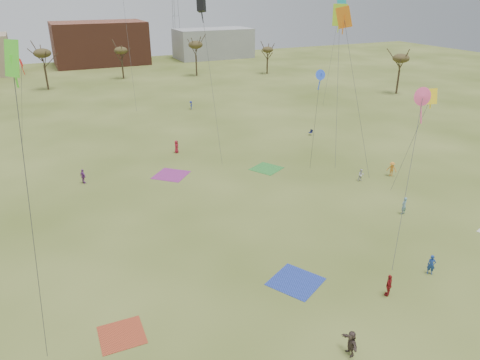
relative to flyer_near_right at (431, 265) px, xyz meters
name	(u,v)px	position (x,y,z in m)	size (l,w,h in m)	color
ground	(312,312)	(-11.18, 0.07, -0.84)	(260.00, 260.00, 0.00)	#425219
flyer_near_right	(431,265)	(0.00, 0.00, 0.00)	(0.61, 0.40, 1.68)	navy
spectator_fore_a	(389,285)	(-4.97, -0.67, 0.05)	(1.04, 0.43, 1.78)	maroon
spectator_fore_c	(351,343)	(-11.17, -4.19, 0.03)	(1.61, 0.51, 1.74)	#4E3E38
flyer_mid_b	(392,169)	(11.41, 16.98, 0.06)	(1.16, 0.67, 1.79)	orange
flyer_mid_c	(404,206)	(5.53, 8.80, 0.07)	(0.67, 0.44, 1.83)	#6C9EB4
spectator_mid_d	(83,176)	(-22.78, 30.46, 0.04)	(1.03, 0.43, 1.75)	purple
spectator_mid_e	(361,175)	(7.07, 17.33, -0.10)	(0.72, 0.56, 1.48)	silver
flyer_far_b	(176,147)	(-9.72, 35.98, 0.04)	(0.86, 0.56, 1.77)	maroon
flyer_far_c	(191,105)	(0.04, 57.89, -0.06)	(1.00, 0.58, 1.55)	navy
blanket_red	(122,335)	(-23.81, 3.50, -0.84)	(2.87, 2.87, 0.03)	#AE3E22
blanket_blue	(296,282)	(-10.33, 3.62, -0.84)	(3.56, 3.56, 0.03)	#253CA1
blanket_plum	(171,175)	(-12.81, 28.53, -0.84)	(3.73, 3.73, 0.03)	#932D7E
blanket_olive	(267,169)	(-1.24, 25.42, -0.84)	(3.35, 3.35, 0.03)	#338E35
camp_chair_right	(310,133)	(11.53, 34.87, -0.58)	(0.64, 0.60, 0.87)	#131735
kites_aloft	(191,14)	(-7.68, 33.45, 17.33)	(70.69, 61.16, 24.88)	red
tree_line	(92,60)	(-14.02, 79.19, 6.25)	(117.44, 49.32, 8.91)	#3A2B1E
building_brick	(100,43)	(-6.18, 120.07, 5.16)	(26.00, 16.00, 12.00)	brown
building_grey	(213,43)	(28.82, 118.07, 3.66)	(24.00, 12.00, 9.00)	gray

